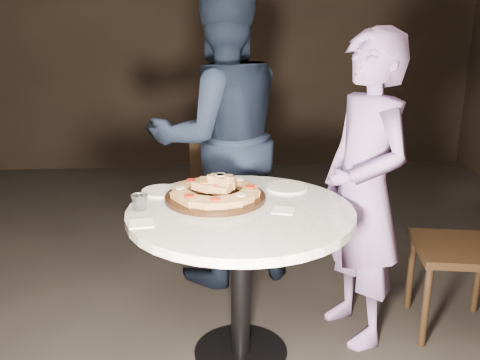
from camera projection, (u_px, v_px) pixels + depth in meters
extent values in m
plane|color=black|center=(214.00, 341.00, 2.94)|extent=(7.00, 7.00, 0.00)
cylinder|color=black|center=(241.00, 352.00, 2.81)|extent=(0.57, 0.57, 0.03)
cylinder|color=black|center=(241.00, 285.00, 2.69)|extent=(0.12, 0.12, 0.76)
cylinder|color=silver|center=(241.00, 213.00, 2.58)|extent=(1.30, 1.30, 0.04)
cylinder|color=black|center=(215.00, 197.00, 2.70)|extent=(0.51, 0.51, 0.02)
cube|color=#AF7B44|center=(250.00, 191.00, 2.70)|extent=(0.10, 0.12, 0.05)
cylinder|color=red|center=(250.00, 187.00, 2.69)|extent=(0.06, 0.06, 0.01)
cube|color=#AF7B44|center=(246.00, 187.00, 2.76)|extent=(0.13, 0.14, 0.05)
cube|color=#AF7B44|center=(239.00, 183.00, 2.81)|extent=(0.13, 0.14, 0.05)
cylinder|color=beige|center=(239.00, 179.00, 2.81)|extent=(0.07, 0.07, 0.01)
cube|color=#AF7B44|center=(228.00, 181.00, 2.85)|extent=(0.14, 0.13, 0.05)
cube|color=#AF7B44|center=(215.00, 181.00, 2.85)|extent=(0.12, 0.09, 0.05)
cylinder|color=red|center=(215.00, 177.00, 2.85)|extent=(0.05, 0.05, 0.01)
cube|color=#AF7B44|center=(202.00, 182.00, 2.84)|extent=(0.13, 0.12, 0.05)
cube|color=#AF7B44|center=(191.00, 184.00, 2.80)|extent=(0.14, 0.13, 0.05)
cylinder|color=red|center=(191.00, 180.00, 2.79)|extent=(0.07, 0.07, 0.01)
cube|color=#AF7B44|center=(184.00, 188.00, 2.74)|extent=(0.11, 0.13, 0.05)
cube|color=#AF7B44|center=(180.00, 192.00, 2.68)|extent=(0.09, 0.11, 0.05)
cylinder|color=beige|center=(180.00, 188.00, 2.67)|extent=(0.05, 0.05, 0.01)
cube|color=#AF7B44|center=(182.00, 196.00, 2.62)|extent=(0.13, 0.14, 0.05)
cube|color=#AF7B44|center=(190.00, 200.00, 2.56)|extent=(0.13, 0.14, 0.05)
cylinder|color=red|center=(190.00, 196.00, 2.56)|extent=(0.07, 0.07, 0.01)
cube|color=#AF7B44|center=(201.00, 203.00, 2.53)|extent=(0.13, 0.12, 0.05)
cube|color=#AF7B44|center=(216.00, 203.00, 2.52)|extent=(0.11, 0.09, 0.05)
cylinder|color=red|center=(215.00, 199.00, 2.51)|extent=(0.05, 0.05, 0.01)
cube|color=#AF7B44|center=(230.00, 202.00, 2.54)|extent=(0.12, 0.11, 0.05)
cube|color=#AF7B44|center=(241.00, 199.00, 2.58)|extent=(0.14, 0.13, 0.05)
cylinder|color=beige|center=(241.00, 195.00, 2.57)|extent=(0.07, 0.07, 0.01)
cube|color=#AF7B44|center=(248.00, 195.00, 2.63)|extent=(0.13, 0.13, 0.05)
cube|color=#AF7B44|center=(225.00, 184.00, 2.70)|extent=(0.11, 0.12, 0.04)
cylinder|color=#2D6B1E|center=(225.00, 179.00, 2.69)|extent=(0.06, 0.06, 0.01)
cube|color=#AF7B44|center=(211.00, 182.00, 2.73)|extent=(0.11, 0.08, 0.04)
cylinder|color=beige|center=(211.00, 178.00, 2.72)|extent=(0.05, 0.05, 0.01)
cube|color=#AF7B44|center=(205.00, 187.00, 2.65)|extent=(0.13, 0.13, 0.05)
cylinder|color=orange|center=(205.00, 182.00, 2.65)|extent=(0.07, 0.07, 0.01)
cube|color=#AF7B44|center=(220.00, 188.00, 2.63)|extent=(0.13, 0.12, 0.05)
cylinder|color=red|center=(220.00, 184.00, 2.62)|extent=(0.07, 0.07, 0.01)
cube|color=#AF7B44|center=(225.00, 184.00, 2.70)|extent=(0.12, 0.10, 0.04)
cylinder|color=#2D6B1E|center=(225.00, 179.00, 2.69)|extent=(0.06, 0.06, 0.01)
cube|color=#AF7B44|center=(220.00, 180.00, 2.64)|extent=(0.13, 0.13, 0.05)
cylinder|color=beige|center=(220.00, 175.00, 2.64)|extent=(0.07, 0.07, 0.01)
cube|color=#AF7B44|center=(221.00, 179.00, 2.65)|extent=(0.13, 0.11, 0.05)
cylinder|color=beige|center=(220.00, 175.00, 2.65)|extent=(0.06, 0.06, 0.01)
cylinder|color=white|center=(162.00, 191.00, 2.80)|extent=(0.25, 0.25, 0.01)
cylinder|color=white|center=(287.00, 187.00, 2.86)|extent=(0.23, 0.23, 0.01)
imported|color=silver|center=(139.00, 202.00, 2.55)|extent=(0.09, 0.09, 0.08)
cube|color=white|center=(141.00, 223.00, 2.39)|extent=(0.12, 0.12, 0.01)
cube|color=white|center=(283.00, 210.00, 2.54)|extent=(0.13, 0.13, 0.01)
cube|color=black|center=(219.00, 184.00, 4.17)|extent=(0.42, 0.42, 0.04)
cube|color=black|center=(219.00, 164.00, 3.91)|extent=(0.42, 0.05, 0.45)
cylinder|color=black|center=(240.00, 202.00, 4.42)|extent=(0.04, 0.04, 0.45)
cylinder|color=black|center=(197.00, 203.00, 4.40)|extent=(0.04, 0.04, 0.45)
cylinder|color=black|center=(243.00, 218.00, 4.08)|extent=(0.04, 0.04, 0.45)
cylinder|color=black|center=(196.00, 219.00, 4.06)|extent=(0.04, 0.04, 0.45)
cube|color=black|center=(459.00, 249.00, 2.92)|extent=(0.53, 0.53, 0.04)
cylinder|color=black|center=(411.00, 271.00, 3.20)|extent=(0.05, 0.05, 0.49)
cylinder|color=black|center=(426.00, 305.00, 2.83)|extent=(0.05, 0.05, 0.49)
cylinder|color=black|center=(479.00, 274.00, 3.16)|extent=(0.05, 0.05, 0.49)
imported|color=black|center=(220.00, 138.00, 3.41)|extent=(1.11, 0.97, 1.92)
imported|color=#866EAD|center=(364.00, 192.00, 2.78)|extent=(0.55, 0.69, 1.67)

